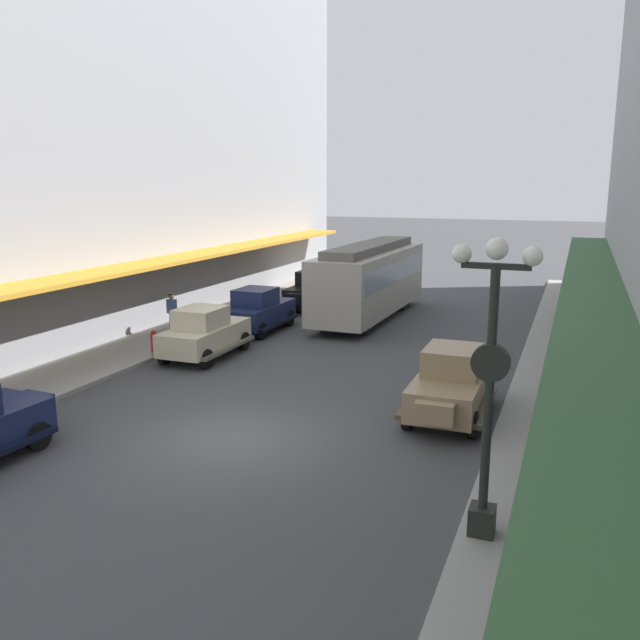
{
  "coord_description": "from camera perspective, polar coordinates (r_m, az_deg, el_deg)",
  "views": [
    {
      "loc": [
        7.61,
        -13.23,
        6.17
      ],
      "look_at": [
        0.0,
        6.0,
        1.8
      ],
      "focal_mm": 36.72,
      "sensor_mm": 36.0,
      "label": 1
    }
  ],
  "objects": [
    {
      "name": "parked_car_0",
      "position": [
        37.07,
        1.67,
        3.82
      ],
      "size": [
        2.24,
        4.3,
        1.84
      ],
      "color": "slate",
      "rests_on": "ground"
    },
    {
      "name": "fire_hydrant",
      "position": [
        24.26,
        -14.28,
        -1.81
      ],
      "size": [
        0.24,
        0.24,
        0.82
      ],
      "color": "#B21E19",
      "rests_on": "sidewalk_left"
    },
    {
      "name": "sidewalk_left",
      "position": [
        20.99,
        -26.11,
        -6.21
      ],
      "size": [
        3.0,
        60.0,
        0.15
      ],
      "primitive_type": "cube",
      "color": "#99968E",
      "rests_on": "ground"
    },
    {
      "name": "parked_car_3",
      "position": [
        23.72,
        -10.03,
        -0.98
      ],
      "size": [
        2.17,
        4.27,
        1.84
      ],
      "color": "beige",
      "rests_on": "ground"
    },
    {
      "name": "lamp_post_with_clock",
      "position": [
        11.26,
        14.58,
        -4.89
      ],
      "size": [
        1.42,
        0.44,
        5.16
      ],
      "color": "black",
      "rests_on": "sidewalk_right"
    },
    {
      "name": "streetcar",
      "position": [
        29.97,
        4.35,
        3.71
      ],
      "size": [
        2.68,
        9.64,
        3.46
      ],
      "color": "#ADA899",
      "rests_on": "ground"
    },
    {
      "name": "pedestrian_2",
      "position": [
        11.77,
        18.8,
        -14.86
      ],
      "size": [
        0.36,
        0.24,
        1.64
      ],
      "color": "slate",
      "rests_on": "sidewalk_right"
    },
    {
      "name": "sidewalk_right",
      "position": [
        14.56,
        19.67,
        -13.55
      ],
      "size": [
        3.0,
        60.0,
        0.15
      ],
      "primitive_type": "cube",
      "color": "#99968E",
      "rests_on": "ground"
    },
    {
      "name": "parked_car_4",
      "position": [
        27.62,
        -5.42,
        0.97
      ],
      "size": [
        2.14,
        4.26,
        1.84
      ],
      "color": "#19234C",
      "rests_on": "ground"
    },
    {
      "name": "parked_car_1",
      "position": [
        17.88,
        11.31,
        -5.31
      ],
      "size": [
        2.18,
        4.27,
        1.84
      ],
      "color": "#997F5B",
      "rests_on": "ground"
    },
    {
      "name": "parked_car_5",
      "position": [
        32.65,
        -0.6,
        2.72
      ],
      "size": [
        2.22,
        4.29,
        1.84
      ],
      "color": "black",
      "rests_on": "ground"
    },
    {
      "name": "pedestrian_1",
      "position": [
        21.39,
        21.77,
        -2.89
      ],
      "size": [
        0.36,
        0.28,
        1.67
      ],
      "color": "#4C4238",
      "rests_on": "sidewalk_right"
    },
    {
      "name": "pedestrian_0",
      "position": [
        26.99,
        -12.77,
        0.62
      ],
      "size": [
        0.36,
        0.28,
        1.67
      ],
      "color": "#4C4238",
      "rests_on": "sidewalk_left"
    },
    {
      "name": "ground_plane",
      "position": [
        16.46,
        -7.83,
        -10.2
      ],
      "size": [
        200.0,
        200.0,
        0.0
      ],
      "primitive_type": "plane",
      "color": "#424244"
    }
  ]
}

